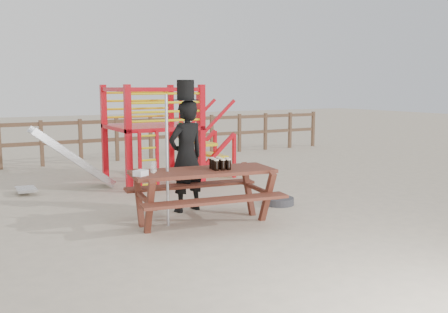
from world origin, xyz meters
TOP-DOWN VIEW (x-y plane):
  - ground at (0.00, 0.00)m, footprint 60.00×60.00m
  - back_fence at (0.00, 7.00)m, footprint 15.09×0.09m
  - playground_fort at (0.12, 3.58)m, footprint 4.71×1.84m
  - picnic_table at (-0.38, 0.08)m, footprint 2.31×1.75m
  - man_with_hat at (-0.27, 0.90)m, footprint 0.75×0.58m
  - metal_pole at (-0.90, 0.22)m, footprint 0.04×0.04m
  - parasol_base at (1.33, 0.50)m, footprint 0.53×0.53m
  - paper_bag at (-1.37, 0.06)m, footprint 0.23×0.21m
  - stout_pints at (-0.14, -0.00)m, footprint 0.29×0.31m
  - empty_glasses at (-1.10, 0.26)m, footprint 0.14×0.18m

SIDE VIEW (x-z plane):
  - ground at x=0.00m, z-range 0.00..0.00m
  - parasol_base at x=1.33m, z-range -0.05..0.18m
  - picnic_table at x=-0.38m, z-range 0.11..0.93m
  - back_fence at x=0.00m, z-range 0.14..1.34m
  - paper_bag at x=-1.37m, z-range 0.82..0.90m
  - empty_glasses at x=-1.10m, z-range 0.82..0.97m
  - stout_pints at x=-0.14m, z-range 0.82..0.99m
  - man_with_hat at x=-0.27m, z-range -0.11..2.05m
  - metal_pole at x=-0.90m, z-range 0.00..1.94m
  - playground_fort at x=0.12m, z-range 0.02..2.12m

